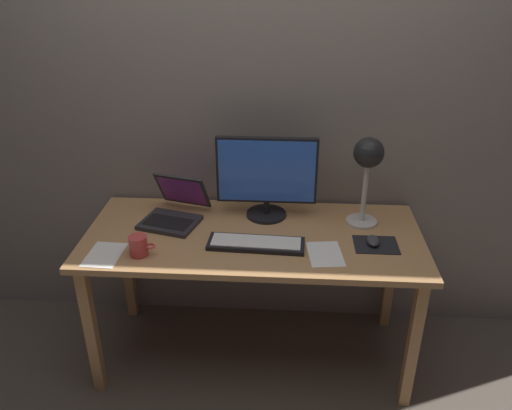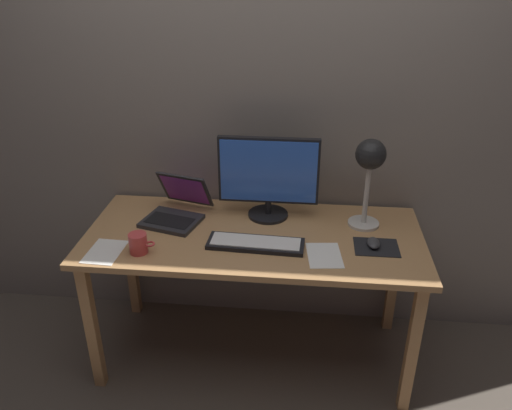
{
  "view_description": "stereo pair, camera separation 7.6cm",
  "coord_description": "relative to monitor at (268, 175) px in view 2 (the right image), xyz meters",
  "views": [
    {
      "loc": [
        0.15,
        -2.09,
        1.95
      ],
      "look_at": [
        0.02,
        -0.05,
        0.92
      ],
      "focal_mm": 35.73,
      "sensor_mm": 36.0,
      "label": 1
    },
    {
      "loc": [
        0.22,
        -2.08,
        1.95
      ],
      "look_at": [
        0.02,
        -0.05,
        0.92
      ],
      "focal_mm": 35.73,
      "sensor_mm": 36.0,
      "label": 2
    }
  ],
  "objects": [
    {
      "name": "paper_sheet_near_mouse",
      "position": [
        -0.7,
        -0.42,
        -0.22
      ],
      "size": [
        0.16,
        0.22,
        0.0
      ],
      "primitive_type": "cube",
      "rotation": [
        0.0,
        0.0,
        -0.05
      ],
      "color": "white",
      "rests_on": "desk"
    },
    {
      "name": "monitor",
      "position": [
        0.0,
        0.0,
        0.0
      ],
      "size": [
        0.49,
        0.2,
        0.42
      ],
      "color": "black",
      "rests_on": "desk"
    },
    {
      "name": "mouse",
      "position": [
        0.5,
        -0.25,
        -0.2
      ],
      "size": [
        0.06,
        0.1,
        0.03
      ],
      "primitive_type": "ellipsoid",
      "color": "#38383A",
      "rests_on": "mousepad"
    },
    {
      "name": "keyboard_main",
      "position": [
        -0.03,
        -0.3,
        -0.21
      ],
      "size": [
        0.45,
        0.16,
        0.03
      ],
      "color": "black",
      "rests_on": "desk"
    },
    {
      "name": "mousepad",
      "position": [
        0.51,
        -0.26,
        -0.22
      ],
      "size": [
        0.2,
        0.16,
        0.0
      ],
      "primitive_type": "cube",
      "color": "black",
      "rests_on": "desk"
    },
    {
      "name": "laptop",
      "position": [
        -0.45,
        -0.05,
        -0.16
      ],
      "size": [
        0.34,
        0.38,
        0.21
      ],
      "color": "#28282B",
      "rests_on": "desk"
    },
    {
      "name": "paper_sheet_by_keyboard",
      "position": [
        0.28,
        -0.35,
        -0.22
      ],
      "size": [
        0.17,
        0.22,
        0.0
      ],
      "primitive_type": "cube",
      "rotation": [
        0.0,
        0.0,
        0.11
      ],
      "color": "white",
      "rests_on": "desk"
    },
    {
      "name": "desk",
      "position": [
        -0.05,
        -0.19,
        -0.3
      ],
      "size": [
        1.6,
        0.7,
        0.74
      ],
      "color": "tan",
      "rests_on": "ground"
    },
    {
      "name": "back_wall",
      "position": [
        -0.05,
        0.21,
        0.34
      ],
      "size": [
        4.8,
        0.06,
        2.6
      ],
      "primitive_type": "cube",
      "color": "gray",
      "rests_on": "ground"
    },
    {
      "name": "desk_lamp",
      "position": [
        0.47,
        -0.05,
        0.1
      ],
      "size": [
        0.15,
        0.15,
        0.44
      ],
      "color": "beige",
      "rests_on": "desk"
    },
    {
      "name": "coffee_mug",
      "position": [
        -0.54,
        -0.4,
        -0.18
      ],
      "size": [
        0.12,
        0.08,
        0.09
      ],
      "color": "#CC3F3F",
      "rests_on": "desk"
    },
    {
      "name": "ground_plane",
      "position": [
        -0.05,
        -0.19,
        -0.96
      ],
      "size": [
        4.8,
        4.8,
        0.0
      ],
      "primitive_type": "plane",
      "color": "brown",
      "rests_on": "ground"
    }
  ]
}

